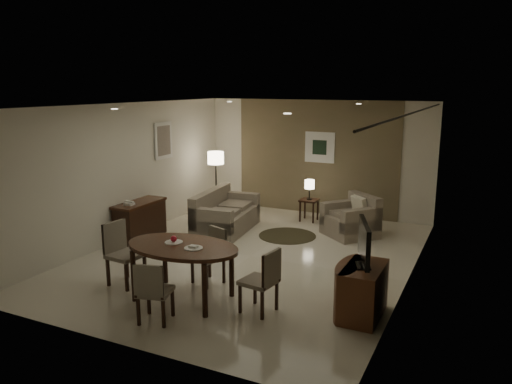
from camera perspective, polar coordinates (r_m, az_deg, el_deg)
The scene contains 31 objects.
room_shell at distance 9.11m, azimuth 0.55°, elevation 1.47°, with size 5.50×7.00×2.70m.
taupe_accent at distance 11.94m, azimuth 6.85°, elevation 3.94°, with size 3.96×0.03×2.70m, color brown.
curtain_wall at distance 7.98m, azimuth 16.98°, elevation -0.84°, with size 0.08×6.70×2.58m, color #BCAC92, non-canonical shape.
curtain_rod at distance 7.80m, azimuth 17.59°, elevation 8.66°, with size 0.03×0.03×6.80m, color black.
art_back_frame at distance 11.85m, azimuth 7.30°, elevation 5.09°, with size 0.72×0.03×0.72m, color silver.
art_back_canvas at distance 11.84m, azimuth 7.27°, elevation 5.08°, with size 0.34×0.01×0.34m, color black.
art_left_frame at distance 11.10m, azimuth -10.54°, elevation 5.80°, with size 0.03×0.60×0.80m, color silver.
art_left_canvas at distance 11.09m, azimuth -10.48°, elevation 5.80°, with size 0.01×0.46×0.64m, color gray.
downlight_nl at distance 7.88m, azimuth -15.88°, elevation 9.12°, with size 0.10×0.10×0.01m, color white.
downlight_nr at distance 6.39m, azimuth 3.61°, elevation 8.94°, with size 0.10×0.10×0.01m, color white.
downlight_fl at distance 10.84m, azimuth -3.07°, elevation 10.27°, with size 0.10×0.10×0.01m, color white.
downlight_fr at distance 9.81m, azimuth 11.66°, elevation 9.84°, with size 0.10×0.10×0.01m, color white.
console_desk at distance 10.30m, azimuth -13.11°, elevation -3.16°, with size 0.48×1.20×0.75m, color #432615, non-canonical shape.
telephone at distance 9.97m, azimuth -14.30°, elevation -1.21°, with size 0.20×0.14×0.09m, color white, non-canonical shape.
tv_cabinet at distance 6.91m, azimuth 12.16°, elevation -11.05°, with size 0.48×0.90×0.70m, color brown, non-canonical shape.
flat_tv at distance 6.68m, azimuth 12.25°, elevation -5.73°, with size 0.06×0.88×0.60m, color black, non-canonical shape.
dining_table at distance 7.34m, azimuth -8.33°, elevation -9.05°, with size 1.72×1.07×0.80m, color #432615, non-canonical shape.
chair_near at distance 6.73m, azimuth -11.45°, elevation -10.99°, with size 0.41×0.41×0.84m, color gray, non-canonical shape.
chair_far at distance 7.83m, azimuth -5.52°, elevation -7.37°, with size 0.42×0.42×0.87m, color gray, non-canonical shape.
chair_left at distance 7.98m, azimuth -14.67°, elevation -6.91°, with size 0.47×0.47×0.98m, color gray, non-canonical shape.
chair_right at distance 6.85m, azimuth 0.29°, elevation -10.08°, with size 0.43×0.43×0.90m, color gray, non-canonical shape.
plate_a at distance 7.34m, azimuth -9.38°, elevation -5.69°, with size 0.26×0.26×0.02m, color white.
plate_b at distance 7.05m, azimuth -7.16°, elevation -6.38°, with size 0.26×0.26×0.02m, color white.
fruit_apple at distance 7.32m, azimuth -9.39°, elevation -5.29°, with size 0.09×0.09×0.09m, color red.
napkin at distance 7.04m, azimuth -7.16°, elevation -6.20°, with size 0.12×0.08×0.03m, color white.
round_rug at distance 10.30m, azimuth 3.60°, elevation -5.00°, with size 1.17×1.17×0.01m, color #38341F.
sofa at distance 10.56m, azimuth -3.40°, elevation -2.20°, with size 0.90×1.81×0.85m, color gray, non-canonical shape.
armchair at distance 10.36m, azimuth 10.72°, elevation -2.72°, with size 0.94×0.89×0.84m, color gray, non-canonical shape.
side_table at distance 11.41m, azimuth 6.08°, elevation -2.07°, with size 0.39×0.39×0.50m, color black, non-canonical shape.
table_lamp at distance 11.30m, azimuth 6.13°, elevation 0.39°, with size 0.22×0.22×0.50m, color #FFEAC1, non-canonical shape.
floor_lamp at distance 11.89m, azimuth -4.58°, elevation 1.02°, with size 0.38×0.38×1.50m, color #FFE5B7, non-canonical shape.
Camera 1 is at (3.79, -7.71, 3.04)m, focal length 35.00 mm.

